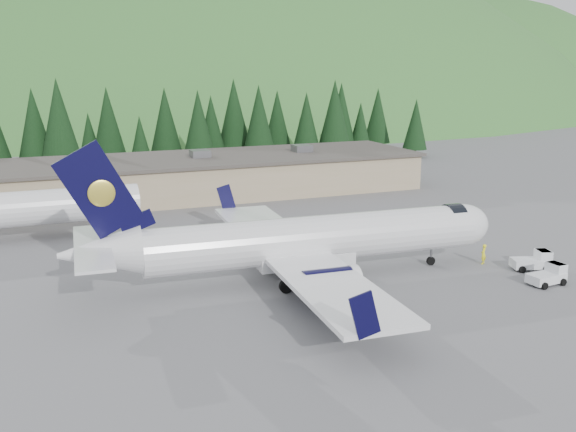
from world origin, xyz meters
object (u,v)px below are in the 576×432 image
(baggage_tug_b, at_px, (534,261))
(terminal_building, at_px, (164,178))
(airliner, at_px, (303,241))
(ramp_worker, at_px, (483,254))
(baggage_tug_a, at_px, (549,275))

(baggage_tug_b, height_order, terminal_building, terminal_building)
(airliner, bearing_deg, ramp_worker, -4.07)
(baggage_tug_b, xyz_separation_m, terminal_building, (-23.65, 43.07, 1.85))
(baggage_tug_a, height_order, ramp_worker, ramp_worker)
(baggage_tug_a, bearing_deg, baggage_tug_b, 60.31)
(ramp_worker, bearing_deg, airliner, -43.04)
(baggage_tug_b, height_order, ramp_worker, ramp_worker)
(airliner, xyz_separation_m, terminal_building, (-3.94, 37.94, -0.63))
(terminal_building, bearing_deg, baggage_tug_b, -61.23)
(terminal_building, xyz_separation_m, ramp_worker, (20.58, -40.11, -1.71))
(baggage_tug_a, height_order, terminal_building, terminal_building)
(airliner, height_order, baggage_tug_b, airliner)
(airliner, height_order, terminal_building, airliner)
(ramp_worker, bearing_deg, terminal_building, -98.42)
(airliner, relative_size, baggage_tug_a, 11.33)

